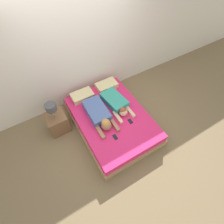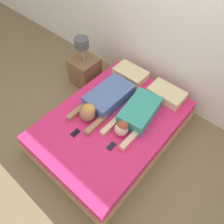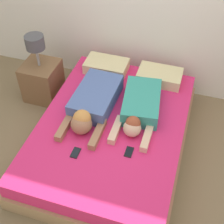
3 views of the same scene
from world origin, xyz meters
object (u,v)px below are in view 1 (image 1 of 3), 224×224
(bed, at_px, (112,121))
(nightstand, at_px, (57,121))
(cell_phone_left, at_px, (115,137))
(person_right, at_px, (116,103))
(pillow_head_right, at_px, (107,85))
(pillow_head_left, at_px, (82,96))
(person_left, at_px, (99,115))
(cell_phone_right, at_px, (130,121))

(bed, relative_size, nightstand, 2.37)
(cell_phone_left, relative_size, nightstand, 0.14)
(person_right, relative_size, nightstand, 1.04)
(pillow_head_right, relative_size, cell_phone_left, 4.13)
(pillow_head_left, relative_size, nightstand, 0.58)
(pillow_head_right, xyz_separation_m, person_left, (-0.57, -0.70, 0.03))
(pillow_head_right, height_order, nightstand, nightstand)
(bed, bearing_deg, person_right, 41.48)
(person_right, xyz_separation_m, nightstand, (-1.30, 0.33, -0.17))
(bed, xyz_separation_m, pillow_head_right, (0.32, 0.81, 0.25))
(cell_phone_right, bearing_deg, pillow_head_right, 86.99)
(pillow_head_right, bearing_deg, person_left, -129.28)
(person_right, distance_m, nightstand, 1.35)
(bed, xyz_separation_m, cell_phone_left, (-0.21, -0.47, 0.19))
(bed, relative_size, cell_phone_left, 16.97)
(bed, height_order, pillow_head_right, pillow_head_right)
(pillow_head_right, distance_m, person_left, 0.90)
(bed, height_order, person_left, person_left)
(pillow_head_left, distance_m, cell_phone_right, 1.27)
(bed, height_order, cell_phone_left, cell_phone_left)
(person_left, height_order, cell_phone_left, person_left)
(person_left, bearing_deg, cell_phone_right, -39.81)
(person_right, bearing_deg, nightstand, 165.70)
(cell_phone_right, relative_size, nightstand, 0.14)
(person_right, distance_m, cell_phone_right, 0.53)
(person_right, xyz_separation_m, cell_phone_left, (-0.44, -0.68, -0.08))
(bed, xyz_separation_m, person_right, (0.23, 0.20, 0.28))
(person_right, height_order, cell_phone_left, person_right)
(pillow_head_right, bearing_deg, bed, -111.78)
(pillow_head_left, xyz_separation_m, cell_phone_right, (0.59, -1.12, -0.06))
(person_right, distance_m, cell_phone_left, 0.81)
(cell_phone_left, xyz_separation_m, nightstand, (-0.86, 1.01, -0.09))
(person_left, height_order, cell_phone_right, person_left)
(bed, xyz_separation_m, cell_phone_right, (0.26, -0.31, 0.19))
(person_left, bearing_deg, pillow_head_left, 96.22)
(person_left, xyz_separation_m, person_right, (0.48, 0.09, -0.01))
(pillow_head_left, bearing_deg, nightstand, -159.85)
(bed, distance_m, person_left, 0.39)
(nightstand, bearing_deg, person_left, -27.34)
(pillow_head_right, distance_m, person_right, 0.61)
(person_right, bearing_deg, cell_phone_left, -122.88)
(person_right, bearing_deg, pillow_head_right, 81.36)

